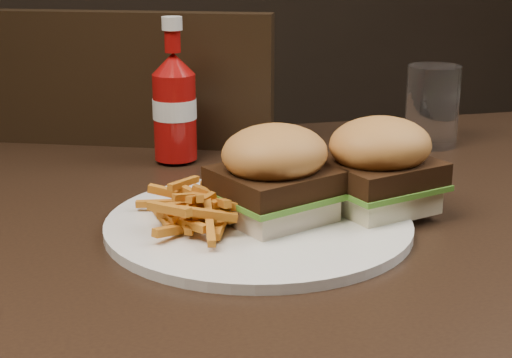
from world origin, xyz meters
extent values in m
cube|color=black|center=(0.00, 0.00, 0.73)|extent=(1.20, 0.80, 0.04)
cube|color=black|center=(-0.11, 0.54, 0.43)|extent=(0.62, 0.62, 0.04)
cylinder|color=white|center=(-0.08, -0.04, 0.76)|extent=(0.31, 0.31, 0.01)
cube|color=beige|center=(-0.06, -0.04, 0.77)|extent=(0.12, 0.12, 0.03)
cube|color=#F9F3C2|center=(0.05, -0.03, 0.77)|extent=(0.12, 0.12, 0.03)
cylinder|color=#960C0B|center=(-0.12, 0.23, 0.81)|extent=(0.07, 0.07, 0.11)
cylinder|color=white|center=(0.24, 0.23, 0.81)|extent=(0.09, 0.09, 0.12)
camera|label=1|loc=(-0.26, -0.75, 1.03)|focal=55.00mm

